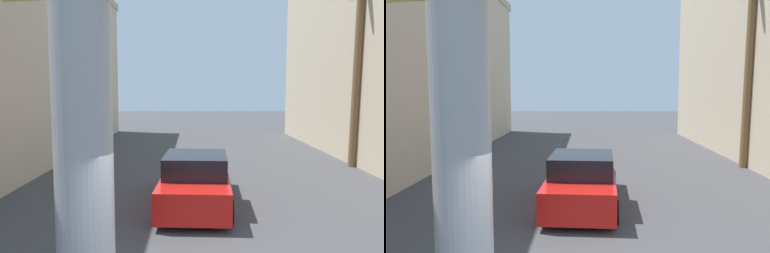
{
  "view_description": "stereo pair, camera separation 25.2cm",
  "coord_description": "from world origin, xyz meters",
  "views": [
    {
      "loc": [
        -0.01,
        -4.49,
        3.39
      ],
      "look_at": [
        0.0,
        5.13,
        2.44
      ],
      "focal_mm": 35.0,
      "sensor_mm": 36.0,
      "label": 1
    },
    {
      "loc": [
        0.24,
        -4.49,
        3.39
      ],
      "look_at": [
        0.0,
        5.13,
        2.44
      ],
      "focal_mm": 35.0,
      "sensor_mm": 36.0,
      "label": 2
    }
  ],
  "objects": [
    {
      "name": "palm_tree_mid_right",
      "position": [
        7.13,
        11.69,
        5.75
      ],
      "size": [
        3.11,
        3.11,
        9.03
      ],
      "color": "brown",
      "rests_on": "ground"
    },
    {
      "name": "ground_plane",
      "position": [
        0.0,
        10.0,
        0.0
      ],
      "size": [
        89.34,
        89.34,
        0.0
      ],
      "primitive_type": "plane",
      "color": "#424244"
    },
    {
      "name": "palm_tree_mid_left",
      "position": [
        -6.36,
        9.02,
        5.2
      ],
      "size": [
        3.23,
        3.13,
        8.82
      ],
      "color": "brown",
      "rests_on": "ground"
    },
    {
      "name": "pedestrian_far_left",
      "position": [
        -6.19,
        13.85,
        1.02
      ],
      "size": [
        0.46,
        0.46,
        1.74
      ],
      "color": "black",
      "rests_on": "ground"
    },
    {
      "name": "neon_sign_pole",
      "position": [
        -1.53,
        0.72,
        4.4
      ],
      "size": [
        3.18,
        1.32,
        9.88
      ],
      "color": "#9E9EA3",
      "rests_on": "ground"
    },
    {
      "name": "car_lead",
      "position": [
        0.11,
        6.33,
        0.7
      ],
      "size": [
        2.22,
        4.92,
        1.56
      ],
      "color": "black",
      "rests_on": "ground"
    },
    {
      "name": "palm_tree_far_left",
      "position": [
        -6.78,
        18.6,
        5.49
      ],
      "size": [
        2.34,
        2.36,
        9.46
      ],
      "color": "brown",
      "rests_on": "ground"
    }
  ]
}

